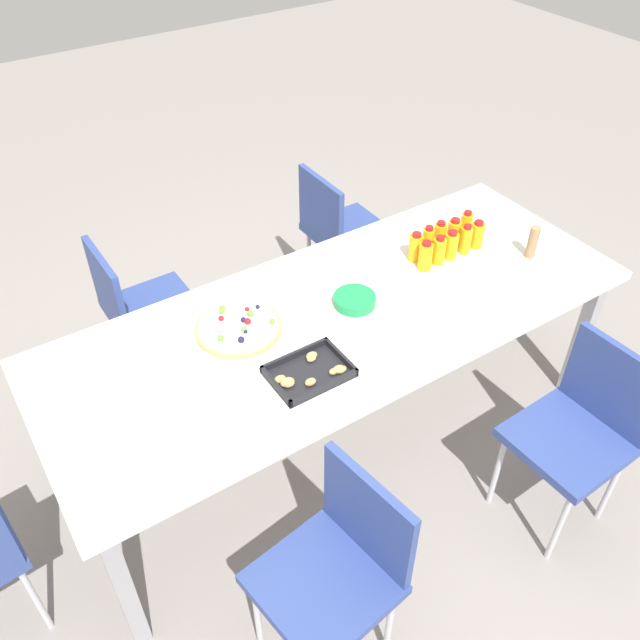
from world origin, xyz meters
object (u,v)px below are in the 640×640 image
(chair_near_left, at_px, (339,227))
(juice_bottle_3, at_px, (428,241))
(juice_bottle_2, at_px, (440,236))
(juice_bottle_5, at_px, (477,235))
(napkin_stack, at_px, (117,341))
(juice_bottle_7, at_px, (451,245))
(juice_bottle_0, at_px, (466,226))
(fruit_pizza, at_px, (238,327))
(chair_near_right, at_px, (138,306))
(juice_bottle_8, at_px, (439,251))
(juice_bottle_9, at_px, (425,256))
(party_table, at_px, (340,324))
(juice_bottle_4, at_px, (415,247))
(chair_far_left, at_px, (582,424))
(juice_bottle_6, at_px, (466,240))
(chair_far_right, at_px, (339,563))
(cardboard_tube, at_px, (533,242))
(snack_tray, at_px, (309,373))
(juice_bottle_1, at_px, (454,233))
(plate_stack, at_px, (355,300))

(chair_near_left, distance_m, juice_bottle_3, 0.79)
(juice_bottle_2, xyz_separation_m, juice_bottle_5, (-0.16, 0.08, -0.01))
(napkin_stack, bearing_deg, juice_bottle_7, 169.49)
(juice_bottle_0, bearing_deg, fruit_pizza, -0.31)
(chair_near_right, xyz_separation_m, napkin_stack, (0.23, 0.49, 0.26))
(juice_bottle_2, distance_m, juice_bottle_8, 0.11)
(juice_bottle_9, bearing_deg, juice_bottle_7, -178.48)
(juice_bottle_9, bearing_deg, juice_bottle_3, -135.44)
(juice_bottle_3, xyz_separation_m, fruit_pizza, (0.95, -0.00, -0.05))
(chair_near_left, bearing_deg, party_table, -34.21)
(juice_bottle_4, distance_m, juice_bottle_9, 0.08)
(chair_far_left, height_order, juice_bottle_6, juice_bottle_6)
(chair_near_right, relative_size, chair_near_left, 1.00)
(chair_near_right, height_order, juice_bottle_8, juice_bottle_8)
(chair_far_right, relative_size, cardboard_tube, 5.50)
(chair_near_left, distance_m, juice_bottle_9, 0.87)
(juice_bottle_6, bearing_deg, chair_far_right, 33.61)
(juice_bottle_0, height_order, cardboard_tube, cardboard_tube)
(chair_near_left, height_order, juice_bottle_2, juice_bottle_2)
(juice_bottle_0, height_order, juice_bottle_5, juice_bottle_0)
(party_table, xyz_separation_m, fruit_pizza, (0.39, -0.13, 0.07))
(juice_bottle_2, height_order, juice_bottle_4, juice_bottle_2)
(juice_bottle_2, xyz_separation_m, snack_tray, (0.92, 0.36, -0.05))
(juice_bottle_7, bearing_deg, juice_bottle_3, -47.51)
(chair_far_right, bearing_deg, napkin_stack, 6.39)
(juice_bottle_4, bearing_deg, party_table, 14.71)
(party_table, bearing_deg, juice_bottle_7, -175.00)
(juice_bottle_5, relative_size, cardboard_tube, 0.87)
(chair_near_right, distance_m, juice_bottle_3, 1.37)
(chair_near_right, distance_m, juice_bottle_6, 1.53)
(juice_bottle_8, bearing_deg, napkin_stack, -11.22)
(juice_bottle_0, xyz_separation_m, juice_bottle_1, (0.08, 0.01, -0.00))
(juice_bottle_4, height_order, juice_bottle_9, juice_bottle_9)
(plate_stack, distance_m, cardboard_tube, 0.87)
(chair_near_left, bearing_deg, juice_bottle_2, 3.90)
(juice_bottle_7, distance_m, napkin_stack, 1.47)
(cardboard_tube, bearing_deg, chair_far_left, 62.32)
(chair_far_right, height_order, plate_stack, chair_far_right)
(chair_near_left, height_order, juice_bottle_7, juice_bottle_7)
(chair_far_right, bearing_deg, juice_bottle_7, -62.27)
(juice_bottle_9, bearing_deg, snack_tray, 19.75)
(juice_bottle_5, bearing_deg, juice_bottle_3, -18.30)
(juice_bottle_0, bearing_deg, party_table, 9.31)
(chair_near_right, xyz_separation_m, chair_far_right, (-0.05, 1.58, 0.00))
(juice_bottle_2, bearing_deg, chair_far_left, 86.73)
(juice_bottle_5, bearing_deg, snack_tray, 14.66)
(chair_far_right, xyz_separation_m, juice_bottle_4, (-1.02, -0.90, 0.32))
(chair_near_left, height_order, snack_tray, chair_near_left)
(juice_bottle_8, height_order, cardboard_tube, cardboard_tube)
(chair_far_left, xyz_separation_m, juice_bottle_5, (-0.21, -0.87, 0.31))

